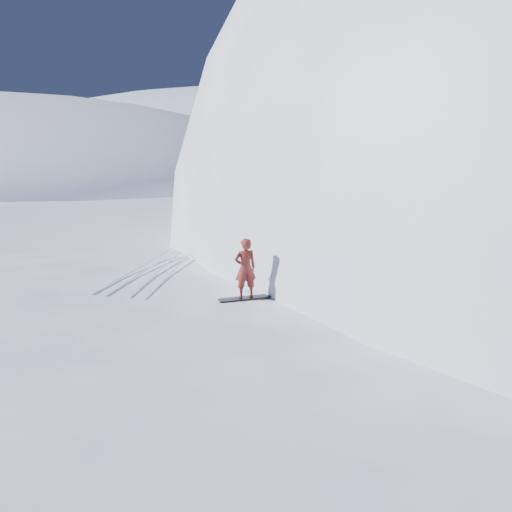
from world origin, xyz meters
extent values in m
plane|color=white|center=(0.00, 0.00, 0.00)|extent=(400.00, 400.00, 0.00)
ellipsoid|color=white|center=(1.00, 3.00, 0.00)|extent=(36.00, 28.00, 4.80)
ellipsoid|color=white|center=(10.00, 20.00, 0.00)|extent=(28.00, 24.00, 18.00)
ellipsoid|color=white|center=(-40.00, 110.00, 0.00)|extent=(140.00, 90.00, 36.00)
ellipsoid|color=white|center=(-2.00, 6.00, 0.00)|extent=(7.00, 6.30, 1.00)
ellipsoid|color=white|center=(7.00, 4.00, 0.00)|extent=(4.00, 3.60, 0.60)
cube|color=black|center=(3.22, 3.91, 2.41)|extent=(1.53, 1.26, 0.03)
imported|color=maroon|center=(3.22, 3.91, 3.36)|extent=(0.81, 0.76, 1.85)
cube|color=silver|center=(-1.76, 5.71, 2.42)|extent=(0.65, 5.98, 0.04)
cube|color=silver|center=(-1.36, 5.71, 2.42)|extent=(0.85, 5.96, 0.04)
cube|color=silver|center=(-0.82, 5.71, 2.42)|extent=(1.39, 5.86, 0.04)
cube|color=silver|center=(-0.30, 5.71, 2.42)|extent=(1.42, 5.86, 0.04)
camera|label=1|loc=(8.22, -9.71, 7.36)|focal=35.00mm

